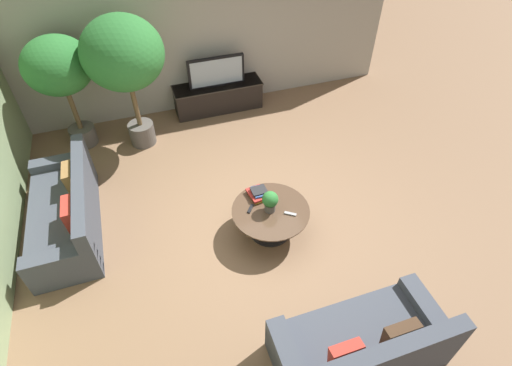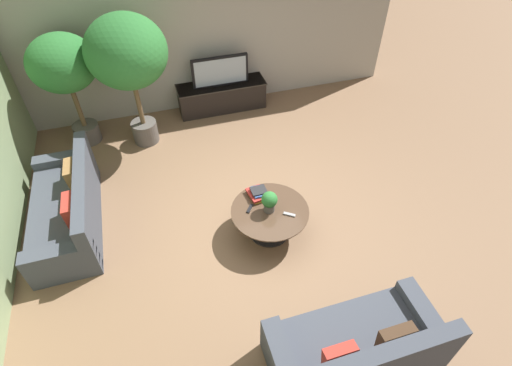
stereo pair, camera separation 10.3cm
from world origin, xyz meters
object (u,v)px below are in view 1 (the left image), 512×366
Objects in this scene: couch_near_entry at (361,347)px; television at (216,72)px; potted_plant_tabletop at (270,201)px; coffee_table at (270,216)px; couch_by_wall at (67,213)px; media_console at (218,96)px; potted_palm_corner at (124,57)px; potted_palm_tall at (59,70)px.

television is at bearing -88.07° from couch_near_entry.
television is 3.34× the size of potted_plant_tabletop.
television reaches higher than coffee_table.
couch_by_wall reaches higher than coffee_table.
coffee_table is at bearing -91.94° from media_console.
potted_plant_tabletop is at bearing 155.76° from coffee_table.
media_console is 2.12m from potted_palm_corner.
potted_plant_tabletop is at bearing -92.13° from media_console.
potted_palm_tall is (-2.68, 4.90, 1.11)m from couch_near_entry.
potted_palm_corner is 3.13m from potted_plant_tabletop.
television reaches higher than couch_near_entry.
potted_palm_corner is at bearing 143.99° from couch_by_wall.
media_console is at bearing 87.87° from potted_plant_tabletop.
couch_by_wall is at bearing -45.33° from couch_near_entry.
media_console is at bearing -88.07° from couch_near_entry.
potted_palm_tall is at bearing 129.26° from potted_plant_tabletop.
couch_by_wall is 1.06× the size of potted_palm_tall.
couch_by_wall is at bearing 159.74° from potted_plant_tabletop.
potted_plant_tabletop is (-0.30, 1.97, 0.33)m from couch_near_entry.
couch_near_entry is 0.80× the size of potted_palm_corner.
potted_palm_tall is at bearing -61.28° from couch_near_entry.
potted_palm_tall is 1.05m from potted_palm_corner.
coffee_table is 0.54× the size of potted_palm_tall.
potted_palm_tall reaches higher than coffee_table.
media_console is 0.87× the size of potted_palm_tall.
potted_palm_corner is 7.11× the size of potted_plant_tabletop.
potted_plant_tabletop is at bearing -81.50° from couch_near_entry.
couch_near_entry is at bearing -88.07° from media_console.
couch_near_entry is at bearing -88.07° from television.
television is at bearing 88.06° from coffee_table.
media_console is 0.52m from television.
television is 1.00× the size of coffee_table.
potted_palm_corner reaches higher than couch_by_wall.
potted_palm_corner is (-1.42, 2.62, 1.30)m from coffee_table.
couch_by_wall is 1.14× the size of couch_near_entry.
media_console reaches higher than coffee_table.
couch_near_entry reaches higher than media_console.
potted_palm_corner is at bearing 118.46° from coffee_table.
television is at bearing 129.57° from couch_by_wall.
couch_near_entry is 2.02m from potted_plant_tabletop.
potted_palm_tall is (0.22, 1.96, 1.11)m from couch_by_wall.
couch_by_wall is 0.91× the size of potted_palm_corner.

